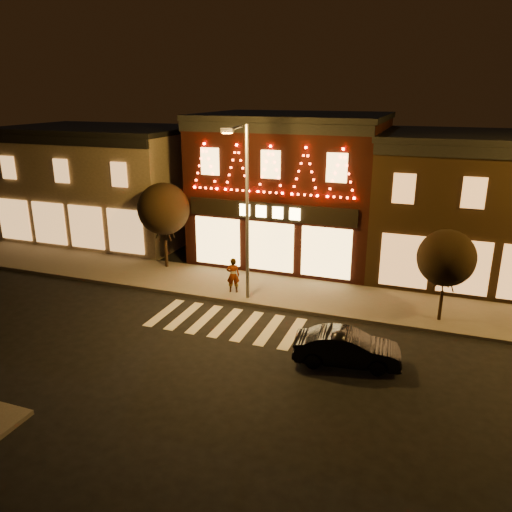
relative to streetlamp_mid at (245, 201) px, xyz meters
The scene contains 10 objects.
ground 8.00m from the streetlamp_mid, 89.86° to the right, with size 120.00×120.00×0.00m, color black.
sidewalk_far 5.43m from the streetlamp_mid, 39.05° to the left, with size 44.00×4.00×0.15m, color #47423D.
building_left 15.11m from the streetlamp_mid, 149.57° to the left, with size 12.20×8.28×7.30m.
building_pulp 7.64m from the streetlamp_mid, 89.89° to the left, with size 10.20×8.34×8.30m.
building_right_a 12.24m from the streetlamp_mid, 38.71° to the left, with size 9.20×8.28×7.50m.
streetlamp_mid is the anchor object (origin of this frame).
tree_left 6.60m from the streetlamp_mid, 153.99° to the left, with size 2.81×2.81×4.70m.
tree_right 8.88m from the streetlamp_mid, ahead, with size 2.38×2.38×3.98m.
dark_sedan 8.03m from the streetlamp_mid, 36.08° to the right, with size 1.34×3.85×1.27m, color black.
pedestrian 3.99m from the streetlamp_mid, 143.35° to the left, with size 0.63×0.41×1.73m, color gray.
Camera 1 is at (8.02, -14.18, 9.53)m, focal length 35.54 mm.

